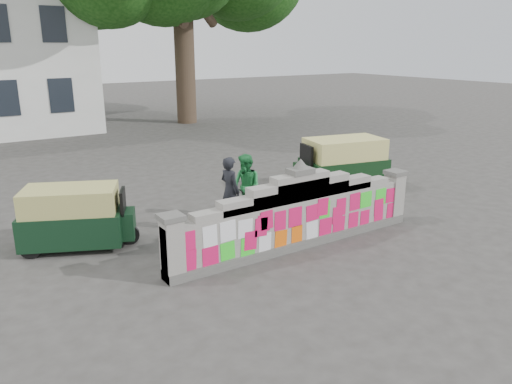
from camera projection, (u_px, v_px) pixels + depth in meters
ground at (298, 246)px, 11.14m from camera, size 100.00×100.00×0.00m
parapet_wall at (299, 215)px, 10.92m from camera, size 6.48×0.44×2.01m
cyclist_bike at (230, 214)px, 11.82m from camera, size 1.89×0.91×0.95m
cyclist_rider at (230, 201)px, 11.73m from camera, size 0.48×0.64×1.61m
pedestrian at (246, 187)px, 12.66m from camera, size 0.78×0.92×1.69m
rickshaw_left at (75, 217)px, 10.91m from camera, size 2.54×1.93×1.37m
rickshaw_right at (342, 164)px, 15.22m from camera, size 2.99×1.84×1.61m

